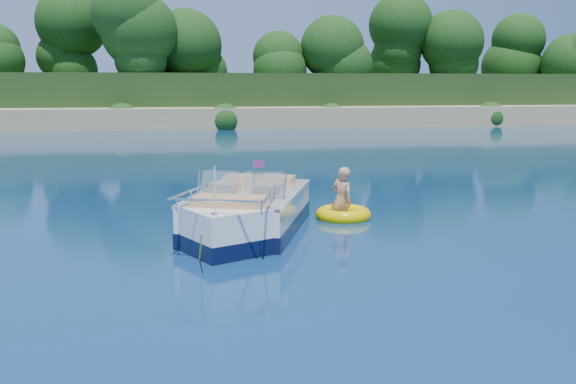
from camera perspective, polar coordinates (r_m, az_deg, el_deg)
name	(u,v)px	position (r m, az deg, el deg)	size (l,w,h in m)	color
ground	(314,259)	(11.84, 2.31, -5.94)	(160.00, 160.00, 0.00)	#0A2346
shoreline	(195,104)	(74.98, -8.31, 7.79)	(170.00, 59.00, 6.00)	tan
treeline	(203,54)	(52.27, -7.53, 12.09)	(150.00, 7.12, 8.19)	black
motorboat	(245,216)	(13.70, -3.82, -2.17)	(3.35, 5.69, 1.98)	white
tow_tube	(343,214)	(15.38, 4.94, -2.00)	(1.44, 1.44, 0.35)	#FFD500
boy	(340,218)	(15.38, 4.68, -2.34)	(0.61, 0.40, 1.66)	tan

